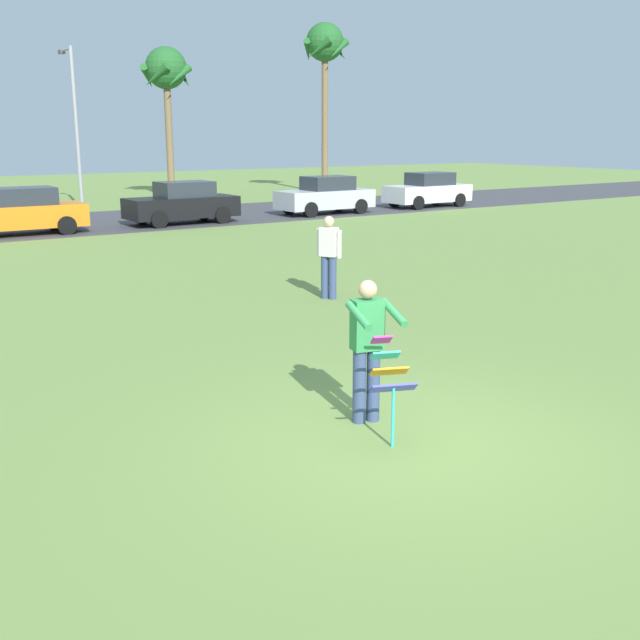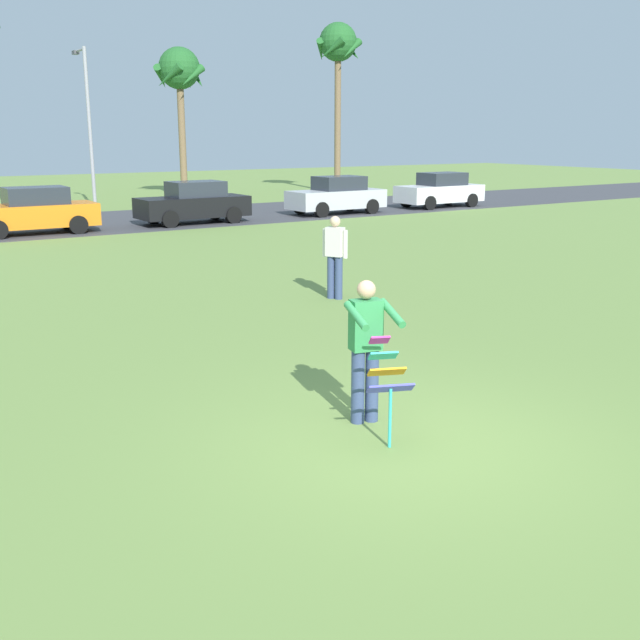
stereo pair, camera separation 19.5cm
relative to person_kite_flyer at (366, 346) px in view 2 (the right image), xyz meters
name	(u,v)px [view 2 (the right image)]	position (x,y,z in m)	size (l,w,h in m)	color
ground_plane	(406,442)	(0.04, -0.73, -0.95)	(120.00, 120.00, 0.00)	olive
road_strip	(5,228)	(0.04, 22.67, -0.95)	(120.00, 8.00, 0.01)	#424247
person_kite_flyer	(366,346)	(0.00, 0.00, 0.00)	(0.65, 0.73, 1.73)	#384772
kite_held	(387,375)	(-0.15, -0.60, -0.17)	(0.57, 0.72, 1.16)	#D83399
parked_car_orange	(33,212)	(0.58, 20.27, -0.18)	(4.20, 1.84, 1.60)	orange
parked_car_black	(194,203)	(6.46, 20.27, -0.18)	(4.25, 1.93, 1.60)	black
parked_car_silver	(337,196)	(13.05, 20.27, -0.18)	(4.24, 1.91, 1.60)	silver
parked_car_white	(440,191)	(18.84, 20.27, -0.18)	(4.23, 1.89, 1.60)	white
palm_tree_centre_far	(180,74)	(10.53, 31.06, 5.35)	(2.58, 2.71, 7.65)	brown
palm_tree_far_left	(338,50)	(19.59, 30.09, 6.92)	(2.58, 2.71, 9.36)	brown
streetlight_pole	(88,119)	(4.73, 27.59, 3.05)	(0.24, 1.65, 7.00)	#9E9EA3
person_walker_near	(335,255)	(3.54, 6.02, -0.02)	(0.37, 0.51, 1.73)	#384772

